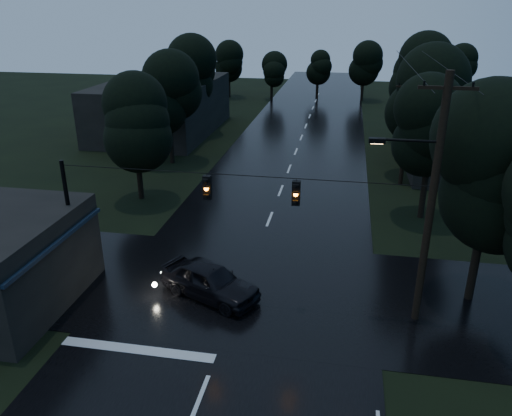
% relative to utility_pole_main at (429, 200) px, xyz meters
% --- Properties ---
extents(main_road, '(12.00, 120.00, 0.02)m').
position_rel_utility_pole_main_xyz_m(main_road, '(-7.41, 19.00, -5.26)').
color(main_road, black).
rests_on(main_road, ground).
extents(cross_street, '(60.00, 9.00, 0.02)m').
position_rel_utility_pole_main_xyz_m(cross_street, '(-7.41, 1.00, -5.26)').
color(cross_street, black).
rests_on(cross_street, ground).
extents(building_far_right, '(10.00, 14.00, 4.40)m').
position_rel_utility_pole_main_xyz_m(building_far_right, '(6.59, 23.00, -3.06)').
color(building_far_right, black).
rests_on(building_far_right, ground).
extents(building_far_left, '(10.00, 16.00, 5.00)m').
position_rel_utility_pole_main_xyz_m(building_far_left, '(-21.41, 29.00, -2.76)').
color(building_far_left, black).
rests_on(building_far_left, ground).
extents(utility_pole_main, '(3.50, 0.30, 10.00)m').
position_rel_utility_pole_main_xyz_m(utility_pole_main, '(0.00, 0.00, 0.00)').
color(utility_pole_main, black).
rests_on(utility_pole_main, ground).
extents(utility_pole_far, '(2.00, 0.30, 7.50)m').
position_rel_utility_pole_main_xyz_m(utility_pole_far, '(0.89, 17.00, -1.38)').
color(utility_pole_far, black).
rests_on(utility_pole_far, ground).
extents(anchor_pole_left, '(0.18, 0.18, 6.00)m').
position_rel_utility_pole_main_xyz_m(anchor_pole_left, '(-14.91, 0.00, -2.26)').
color(anchor_pole_left, black).
rests_on(anchor_pole_left, ground).
extents(span_signals, '(15.00, 0.37, 1.12)m').
position_rel_utility_pole_main_xyz_m(span_signals, '(-6.85, -0.01, -0.01)').
color(span_signals, black).
rests_on(span_signals, ground).
extents(tree_corner_near, '(4.48, 4.48, 9.44)m').
position_rel_utility_pole_main_xyz_m(tree_corner_near, '(2.59, 2.00, 0.74)').
color(tree_corner_near, black).
rests_on(tree_corner_near, ground).
extents(tree_left_a, '(3.92, 3.92, 8.26)m').
position_rel_utility_pole_main_xyz_m(tree_left_a, '(-16.41, 11.00, -0.02)').
color(tree_left_a, black).
rests_on(tree_left_a, ground).
extents(tree_left_b, '(4.20, 4.20, 8.85)m').
position_rel_utility_pole_main_xyz_m(tree_left_b, '(-17.01, 19.00, 0.36)').
color(tree_left_b, black).
rests_on(tree_left_b, ground).
extents(tree_left_c, '(4.48, 4.48, 9.44)m').
position_rel_utility_pole_main_xyz_m(tree_left_c, '(-17.61, 29.00, 0.74)').
color(tree_left_c, black).
rests_on(tree_left_c, ground).
extents(tree_right_a, '(4.20, 4.20, 8.85)m').
position_rel_utility_pole_main_xyz_m(tree_right_a, '(1.59, 11.00, 0.36)').
color(tree_right_a, black).
rests_on(tree_right_a, ground).
extents(tree_right_b, '(4.48, 4.48, 9.44)m').
position_rel_utility_pole_main_xyz_m(tree_right_b, '(2.19, 19.00, 0.74)').
color(tree_right_b, black).
rests_on(tree_right_b, ground).
extents(tree_right_c, '(4.76, 4.76, 10.03)m').
position_rel_utility_pole_main_xyz_m(tree_right_c, '(2.79, 29.00, 1.11)').
color(tree_right_c, black).
rests_on(tree_right_c, ground).
extents(car, '(5.05, 3.64, 1.60)m').
position_rel_utility_pole_main_xyz_m(car, '(-8.69, 0.11, -4.46)').
color(car, black).
rests_on(car, ground).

